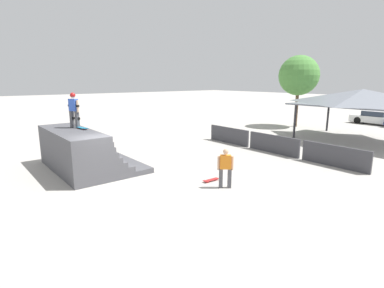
{
  "coord_description": "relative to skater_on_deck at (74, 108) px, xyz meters",
  "views": [
    {
      "loc": [
        10.95,
        -4.82,
        4.15
      ],
      "look_at": [
        -0.26,
        4.2,
        1.05
      ],
      "focal_mm": 28.0,
      "sensor_mm": 36.0,
      "label": 1
    }
  ],
  "objects": [
    {
      "name": "tree_beside_pavilion",
      "position": [
        -0.6,
        19.62,
        1.64
      ],
      "size": [
        3.47,
        3.47,
        6.25
      ],
      "color": "brown",
      "rests_on": "ground"
    },
    {
      "name": "skater_on_deck",
      "position": [
        0.0,
        0.0,
        0.0
      ],
      "size": [
        0.7,
        0.42,
        1.66
      ],
      "rotation": [
        0.0,
        0.0,
        0.4
      ],
      "color": "#4C4C51",
      "rests_on": "quarter_pipe_ramp"
    },
    {
      "name": "ground_plane",
      "position": [
        3.51,
        0.33,
        -2.86
      ],
      "size": [
        160.0,
        160.0,
        0.0
      ],
      "primitive_type": "plane",
      "color": "#ADA8A0"
    },
    {
      "name": "bystander_walking",
      "position": [
        6.6,
        3.49,
        -1.99
      ],
      "size": [
        0.49,
        0.54,
        1.56
      ],
      "rotation": [
        0.0,
        0.0,
        3.99
      ],
      "color": "#4C4C51",
      "rests_on": "ground"
    },
    {
      "name": "skateboard_on_ground",
      "position": [
        5.7,
        3.55,
        -2.8
      ],
      "size": [
        0.21,
        0.76,
        0.09
      ],
      "rotation": [
        0.0,
        0.0,
        4.7
      ],
      "color": "red",
      "rests_on": "ground"
    },
    {
      "name": "pavilion_shelter",
      "position": [
        5.84,
        17.14,
        0.1
      ],
      "size": [
        8.1,
        5.63,
        3.54
      ],
      "color": "#2D2D33",
      "rests_on": "ground"
    },
    {
      "name": "quarter_pipe_ramp",
      "position": [
        0.63,
        -0.04,
        -2.04
      ],
      "size": [
        5.19,
        3.55,
        1.91
      ],
      "color": "#4C4C51",
      "rests_on": "ground"
    },
    {
      "name": "parked_car_white",
      "position": [
        3.43,
        26.64,
        -2.26
      ],
      "size": [
        4.36,
        1.8,
        1.27
      ],
      "rotation": [
        0.0,
        0.0,
        -0.04
      ],
      "color": "silver",
      "rests_on": "ground"
    },
    {
      "name": "skateboard_on_deck",
      "position": [
        0.62,
        0.13,
        -0.89
      ],
      "size": [
        0.85,
        0.3,
        0.09
      ],
      "rotation": [
        0.0,
        0.0,
        0.13
      ],
      "color": "red",
      "rests_on": "quarter_pipe_ramp"
    },
    {
      "name": "barrier_fence",
      "position": [
        4.29,
        9.7,
        -2.33
      ],
      "size": [
        10.47,
        0.12,
        1.05
      ],
      "color": "#3D3D42",
      "rests_on": "ground"
    }
  ]
}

